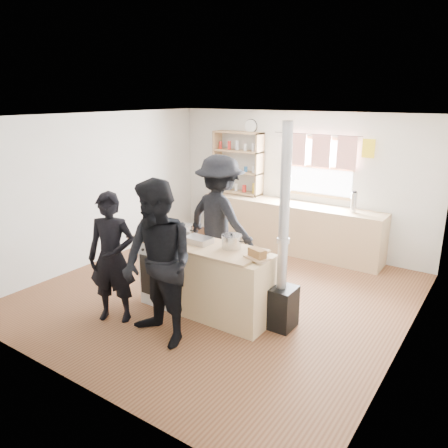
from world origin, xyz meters
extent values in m
cube|color=brown|center=(0.00, 0.00, -0.01)|extent=(5.00, 5.00, 0.01)
cube|color=tan|center=(0.00, 2.22, 0.45)|extent=(3.40, 0.55, 0.90)
cube|color=tan|center=(-1.20, 2.34, 0.94)|extent=(1.00, 0.28, 0.03)
cube|color=tan|center=(-1.20, 2.34, 1.33)|extent=(1.00, 0.28, 0.03)
cube|color=tan|center=(-1.20, 2.34, 1.74)|extent=(1.00, 0.28, 0.03)
cube|color=tan|center=(-1.20, 2.34, 2.08)|extent=(1.00, 0.28, 0.03)
cube|color=tan|center=(-1.68, 2.34, 1.50)|extent=(0.04, 0.28, 1.20)
cube|color=tan|center=(-0.72, 2.34, 1.50)|extent=(0.04, 0.28, 1.20)
cylinder|color=silver|center=(1.14, 2.22, 1.07)|extent=(0.10, 0.10, 0.34)
cube|color=silver|center=(-0.45, -0.55, 0.45)|extent=(0.60, 0.60, 0.90)
cube|color=#D5B580|center=(0.45, -0.55, 0.45)|extent=(1.20, 0.60, 0.90)
cube|color=tan|center=(0.00, -0.55, 0.92)|extent=(1.84, 0.64, 0.03)
cylinder|color=black|center=(-0.59, -0.75, 0.96)|extent=(0.45, 0.45, 0.05)
cylinder|color=#385D1F|center=(-0.59, -0.75, 0.97)|extent=(0.30, 0.30, 0.02)
cube|color=silver|center=(0.02, -0.52, 0.97)|extent=(0.35, 0.25, 0.08)
cube|color=brown|center=(0.02, -0.52, 0.99)|extent=(0.30, 0.21, 0.02)
cylinder|color=#BBBBBE|center=(-0.30, -0.41, 1.00)|extent=(0.22, 0.22, 0.15)
cylinder|color=#BBBBBE|center=(-0.30, -0.41, 1.08)|extent=(0.22, 0.22, 0.01)
sphere|color=black|center=(-0.30, -0.41, 1.10)|extent=(0.03, 0.03, 0.03)
cylinder|color=#BEBEC0|center=(0.48, -0.45, 1.01)|extent=(0.25, 0.25, 0.16)
cylinder|color=#BEBEC0|center=(0.48, -0.45, 1.10)|extent=(0.26, 0.26, 0.01)
sphere|color=black|center=(0.48, -0.45, 1.11)|extent=(0.03, 0.03, 0.03)
cube|color=tan|center=(0.93, -0.58, 0.94)|extent=(0.33, 0.28, 0.02)
cube|color=olive|center=(0.93, -0.58, 1.00)|extent=(0.24, 0.18, 0.10)
cube|color=black|center=(1.15, -0.35, 0.26)|extent=(0.35, 0.35, 0.53)
cylinder|color=#ADADB2|center=(1.15, -0.35, 1.51)|extent=(0.12, 0.12, 1.97)
imported|color=black|center=(-0.70, -1.35, 0.83)|extent=(0.72, 0.62, 1.66)
imported|color=black|center=(0.14, -1.42, 0.96)|extent=(1.07, 0.91, 1.91)
imported|color=black|center=(-0.28, 0.40, 0.97)|extent=(1.37, 0.94, 1.94)
camera|label=1|loc=(3.29, -4.76, 2.78)|focal=35.00mm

